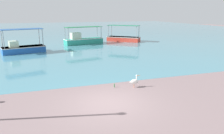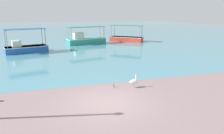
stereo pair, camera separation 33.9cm
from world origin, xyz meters
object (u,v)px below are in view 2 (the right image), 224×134
(fishing_boat_far_right, at_px, (85,40))
(glass_bottle, at_px, (114,86))
(fishing_boat_far_left, at_px, (25,47))
(fishing_boat_center, at_px, (126,38))
(pelican, at_px, (134,82))

(fishing_boat_far_right, xyz_separation_m, glass_bottle, (-1.80, -19.53, -0.55))
(fishing_boat_far_left, height_order, fishing_boat_center, fishing_boat_far_left)
(fishing_boat_far_right, relative_size, pelican, 7.33)
(fishing_boat_center, bearing_deg, pelican, -109.58)
(glass_bottle, bearing_deg, fishing_boat_far_right, 84.72)
(pelican, xyz_separation_m, glass_bottle, (-1.19, 0.40, -0.27))
(fishing_boat_far_right, height_order, glass_bottle, fishing_boat_far_right)
(fishing_boat_far_right, bearing_deg, fishing_boat_far_left, -148.73)
(fishing_boat_center, distance_m, pelican, 22.10)
(fishing_boat_far_left, bearing_deg, fishing_boat_center, 21.21)
(fishing_boat_far_left, xyz_separation_m, glass_bottle, (6.15, -14.70, -0.49))
(fishing_boat_far_left, distance_m, pelican, 16.79)
(fishing_boat_far_left, distance_m, fishing_boat_center, 15.81)
(fishing_boat_far_right, relative_size, fishing_boat_far_left, 1.18)
(fishing_boat_center, bearing_deg, fishing_boat_far_right, -172.52)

